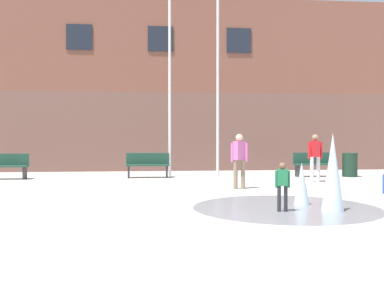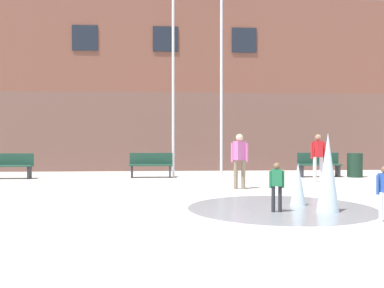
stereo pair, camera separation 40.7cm
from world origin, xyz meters
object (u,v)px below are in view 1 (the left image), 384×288
park_bench_near_trashcan (148,165)px  flagpole_left (170,65)px  park_bench_far_right (315,164)px  adult_in_red (239,157)px  park_bench_center (5,166)px  child_running (282,183)px  flagpole_right (218,62)px  adult_near_bench (315,154)px  trash_can (350,165)px

park_bench_near_trashcan → flagpole_left: (0.86, 0.42, 3.78)m
park_bench_far_right → adult_in_red: adult_in_red is taller
park_bench_center → flagpole_left: flagpole_left is taller
park_bench_far_right → child_running: size_ratio=1.62×
park_bench_far_right → flagpole_right: flagpole_right is taller
adult_near_bench → park_bench_near_trashcan: bearing=-114.4°
adult_in_red → park_bench_far_right: bearing=-171.2°
park_bench_near_trashcan → park_bench_far_right: bearing=-1.6°
park_bench_near_trashcan → adult_in_red: (2.64, -3.90, 0.45)m
park_bench_far_right → adult_in_red: size_ratio=1.01×
adult_near_bench → trash_can: 2.77m
park_bench_center → flagpole_right: flagpole_right is taller
flagpole_left → flagpole_right: size_ratio=0.96×
adult_in_red → trash_can: (4.99, 3.52, -0.48)m
adult_near_bench → park_bench_center: bearing=-103.7°
park_bench_far_right → child_running: 8.56m
park_bench_near_trashcan → child_running: (2.68, -7.93, 0.10)m
park_bench_center → park_bench_far_right: same height
park_bench_near_trashcan → park_bench_far_right: 6.32m
park_bench_far_right → flagpole_right: (-3.61, 0.60, 3.93)m
park_bench_far_right → child_running: child_running is taller
park_bench_center → park_bench_far_right: 11.38m
adult_in_red → trash_can: 6.13m
park_bench_near_trashcan → flagpole_right: size_ratio=0.19×
flagpole_left → child_running: bearing=-77.7°
park_bench_center → adult_in_red: size_ratio=1.01×
child_running → trash_can: bearing=-110.9°
park_bench_center → flagpole_right: size_ratio=0.19×
adult_near_bench → adult_in_red: 3.40m
park_bench_center → child_running: (7.74, -7.76, 0.10)m
adult_near_bench → flagpole_right: (-2.86, 2.60, 3.48)m
park_bench_far_right → trash_can: 1.32m
park_bench_near_trashcan → child_running: child_running is taller
trash_can → flagpole_right: bearing=170.7°
park_bench_near_trashcan → trash_can: size_ratio=1.78×
park_bench_far_right → flagpole_right: size_ratio=0.19×
park_bench_center → flagpole_left: (5.92, 0.59, 3.78)m
park_bench_far_right → flagpole_left: bearing=173.7°
park_bench_center → park_bench_near_trashcan: bearing=1.8°
park_bench_far_right → adult_near_bench: bearing=-110.6°
child_running → flagpole_right: flagpole_right is taller
park_bench_center → flagpole_left: bearing=5.6°
adult_in_red → trash_can: adult_in_red is taller
park_bench_near_trashcan → adult_near_bench: 6.00m
park_bench_center → park_bench_far_right: size_ratio=1.00×
flagpole_right → park_bench_center: bearing=-175.7°
adult_in_red → flagpole_left: flagpole_left is taller
park_bench_far_right → trash_can: size_ratio=1.78×
trash_can → park_bench_near_trashcan: bearing=177.2°
flagpole_right → trash_can: flagpole_right is taller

